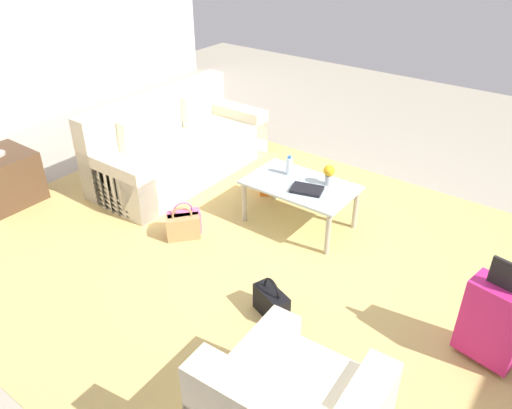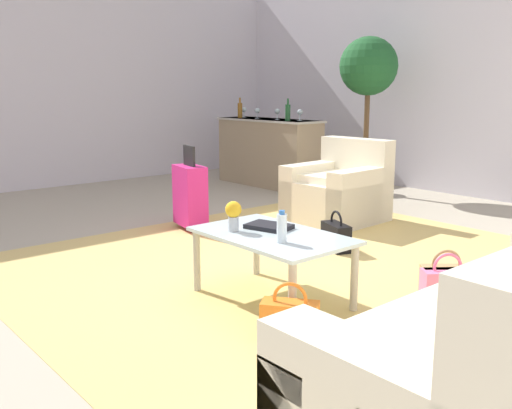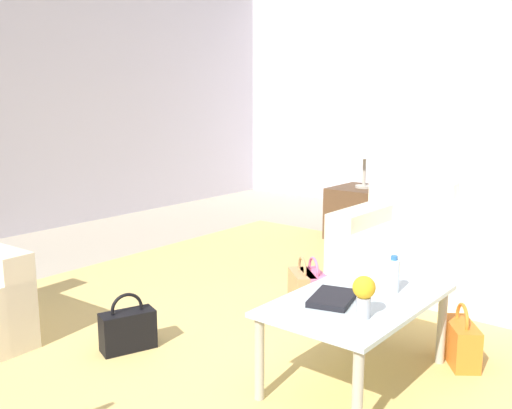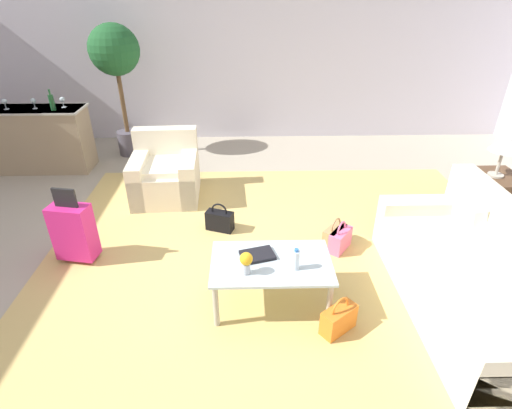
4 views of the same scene
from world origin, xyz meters
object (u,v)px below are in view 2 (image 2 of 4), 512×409
at_px(water_bottle, 282,228).
at_px(suitcase_magenta, 190,195).
at_px(coffee_table_book, 269,226).
at_px(handbag_pink, 446,286).
at_px(wine_bottle_amber, 240,110).
at_px(handbag_orange, 290,321).
at_px(flower_vase, 233,213).
at_px(handbag_black, 336,236).
at_px(wine_glass_left_of_centre, 257,111).
at_px(coffee_table, 272,243).
at_px(wine_bottle_green, 288,112).
at_px(handbag_tan, 445,282).
at_px(potted_ficus, 368,79).
at_px(wine_glass_rightmost, 300,113).
at_px(bar_console, 269,151).
at_px(wine_glass_right_of_centre, 277,112).
at_px(wine_glass_leftmost, 244,110).
at_px(armchair, 340,193).

xyz_separation_m(water_bottle, suitcase_magenta, (-2.20, 0.80, -0.20)).
bearing_deg(coffee_table_book, handbag_pink, 22.26).
xyz_separation_m(wine_bottle_amber, handbag_orange, (4.58, -3.36, -0.96)).
height_order(flower_vase, handbag_black, flower_vase).
bearing_deg(wine_glass_left_of_centre, handbag_orange, -38.77).
xyz_separation_m(coffee_table, handbag_orange, (0.55, -0.36, -0.27)).
xyz_separation_m(coffee_table, wine_bottle_green, (-2.99, 2.99, 0.68)).
relative_size(coffee_table, handbag_pink, 2.96).
bearing_deg(handbag_tan, wine_glass_left_of_centre, 154.04).
bearing_deg(potted_ficus, coffee_table, -59.26).
bearing_deg(coffee_table, wine_bottle_green, 134.99).
distance_m(coffee_table, coffee_table_book, 0.16).
xyz_separation_m(wine_glass_rightmost, wine_bottle_green, (-0.09, -0.14, 0.01)).
xyz_separation_m(bar_console, wine_glass_right_of_centre, (0.20, -0.02, 0.58)).
bearing_deg(water_bottle, coffee_table, 153.43).
xyz_separation_m(coffee_table_book, wine_glass_leftmost, (-3.98, 3.05, 0.60)).
relative_size(wine_glass_rightmost, handbag_tan, 0.43).
height_order(wine_glass_left_of_centre, handbag_black, wine_glass_left_of_centre).
bearing_deg(potted_ficus, water_bottle, -57.72).
relative_size(coffee_table_book, handbag_orange, 0.83).
height_order(wine_glass_leftmost, potted_ficus, potted_ficus).
bearing_deg(bar_console, coffee_table_book, -41.78).
bearing_deg(wine_glass_leftmost, handbag_orange, -36.90).
height_order(coffee_table_book, wine_bottle_green, wine_bottle_green).
relative_size(wine_glass_right_of_centre, wine_bottle_green, 0.51).
xyz_separation_m(flower_vase, wine_glass_right_of_centre, (-3.08, 3.23, 0.49)).
xyz_separation_m(coffee_table, handbag_pink, (0.81, 0.81, -0.27)).
bearing_deg(coffee_table_book, potted_ficus, 104.03).
xyz_separation_m(flower_vase, bar_console, (-3.28, 3.25, -0.09)).
bearing_deg(coffee_table, wine_glass_right_of_centre, 136.98).
bearing_deg(wine_bottle_amber, wine_glass_leftmost, 116.28).
relative_size(flower_vase, wine_bottle_amber, 0.68).
relative_size(wine_glass_left_of_centre, wine_bottle_amber, 0.51).
bearing_deg(wine_bottle_green, handbag_orange, -43.44).
bearing_deg(handbag_tan, suitcase_magenta, -176.31).
bearing_deg(water_bottle, wine_bottle_green, 135.90).
xyz_separation_m(coffee_table, wine_glass_leftmost, (-4.10, 3.13, 0.67)).
xyz_separation_m(bar_console, wine_glass_left_of_centre, (-0.20, -0.05, 0.58)).
distance_m(flower_vase, handbag_tan, 1.49).
xyz_separation_m(armchair, wine_glass_left_of_centre, (-2.40, 0.88, 0.78)).
height_order(wine_glass_rightmost, suitcase_magenta, wine_glass_rightmost).
bearing_deg(wine_glass_right_of_centre, suitcase_magenta, -61.35).
relative_size(wine_glass_rightmost, handbag_orange, 0.43).
xyz_separation_m(wine_glass_right_of_centre, handbag_tan, (4.06, -2.20, -0.95)).
bearing_deg(wine_bottle_green, bar_console, 168.25).
relative_size(wine_glass_left_of_centre, handbag_black, 0.43).
bearing_deg(handbag_orange, handbag_tan, 80.30).
relative_size(coffee_table, bar_console, 0.61).
height_order(wine_bottle_green, handbag_tan, wine_bottle_green).
bearing_deg(suitcase_magenta, wine_glass_leftmost, 130.83).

